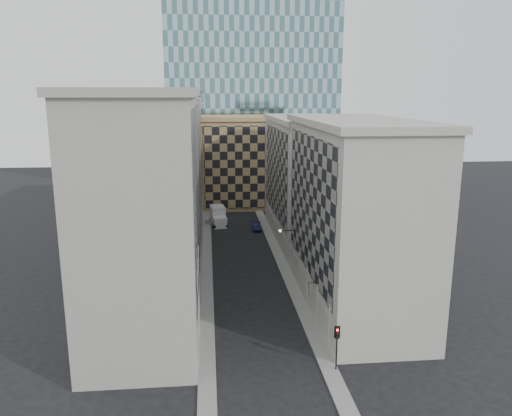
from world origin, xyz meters
TOP-DOWN VIEW (x-y plane):
  - ground at (0.00, 0.00)m, footprint 260.00×260.00m
  - sidewalk_west at (-5.25, 30.00)m, footprint 1.50×100.00m
  - sidewalk_east at (5.25, 30.00)m, footprint 1.50×100.00m
  - bldg_left_a at (-10.88, 11.00)m, footprint 10.80×22.80m
  - bldg_left_b at (-10.88, 33.00)m, footprint 10.80×22.80m
  - bldg_left_c at (-10.88, 55.00)m, footprint 10.80×22.80m
  - bldg_right_a at (10.88, 15.00)m, footprint 10.80×26.80m
  - bldg_right_b at (10.89, 42.00)m, footprint 10.80×28.80m
  - tan_block at (2.00, 67.90)m, footprint 16.80×14.80m
  - church_tower at (0.00, 82.00)m, footprint 7.20×7.20m
  - flagpoles_left at (-5.90, 6.00)m, footprint 0.10×6.33m
  - bracket_lamp at (4.38, 24.00)m, footprint 1.98×0.36m
  - traffic_light at (5.79, 1.06)m, footprint 0.49×0.46m
  - box_truck at (-3.14, 51.40)m, footprint 3.11×6.20m
  - dark_car at (3.39, 47.10)m, footprint 1.52×4.05m
  - shop_sign at (5.42, 10.78)m, footprint 0.88×0.77m

SIDE VIEW (x-z plane):
  - ground at x=0.00m, z-range 0.00..0.00m
  - sidewalk_west at x=-5.25m, z-range 0.00..0.15m
  - sidewalk_east at x=5.25m, z-range 0.00..0.15m
  - dark_car at x=3.39m, z-range 0.00..1.32m
  - box_truck at x=-3.14m, z-range -0.21..3.06m
  - traffic_light at x=5.79m, z-range 1.00..4.96m
  - shop_sign at x=5.42m, z-range 3.41..4.26m
  - bracket_lamp at x=4.38m, z-range 6.02..6.38m
  - flagpoles_left at x=-5.90m, z-range 6.83..9.17m
  - tan_block at x=2.00m, z-range 0.04..18.84m
  - bldg_right_b at x=10.89m, z-range 0.00..19.70m
  - bldg_right_a at x=10.88m, z-range -0.03..20.67m
  - bldg_left_c at x=-10.88m, z-range -0.02..21.68m
  - bldg_left_b at x=-10.88m, z-range -0.03..22.67m
  - bldg_left_a at x=-10.88m, z-range -0.03..23.67m
  - church_tower at x=0.00m, z-range 1.20..52.70m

